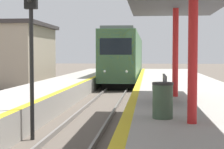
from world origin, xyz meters
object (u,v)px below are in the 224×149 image
(trash_bin, at_px, (163,100))
(bench, at_px, (161,88))
(signal_mid, at_px, (31,28))
(train, at_px, (126,57))

(trash_bin, xyz_separation_m, bench, (0.06, 3.18, 0.04))
(signal_mid, relative_size, trash_bin, 5.22)
(trash_bin, bearing_deg, signal_mid, 161.73)
(trash_bin, bearing_deg, bench, 88.88)
(train, xyz_separation_m, bench, (2.62, -23.98, -0.88))
(train, height_order, trash_bin, train)
(signal_mid, bearing_deg, trash_bin, -18.27)
(train, height_order, signal_mid, signal_mid)
(train, bearing_deg, signal_mid, -92.70)
(signal_mid, height_order, bench, signal_mid)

